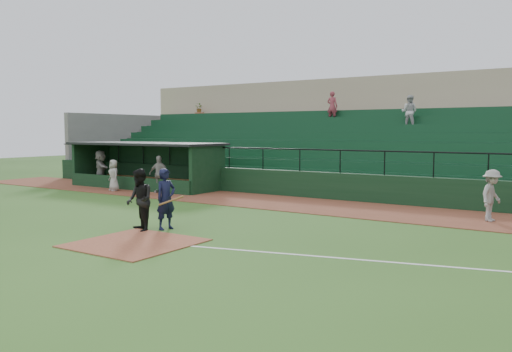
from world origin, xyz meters
The scene contains 12 objects.
ground centered at (0.00, 0.00, 0.00)m, with size 90.00×90.00×0.00m, color #2D571C.
warning_track centered at (0.00, 8.00, 0.01)m, with size 40.00×4.00×0.03m, color brown.
home_plate_dirt centered at (0.00, -1.00, 0.01)m, with size 3.00×3.00×0.03m, color brown.
foul_line centered at (8.00, 1.20, 0.01)m, with size 18.00×0.09×0.01m, color white.
stadium_structure centered at (0.00, 16.46, 2.30)m, with size 38.00×13.08×6.40m.
dugout centered at (-9.75, 9.56, 1.33)m, with size 8.90×3.20×2.42m.
batter_at_plate centered at (-0.70, 0.99, 0.95)m, with size 1.08×0.76×1.89m.
umpire centered at (-1.16, 0.33, 0.95)m, with size 0.92×0.72×1.90m, color black.
runner centered at (7.51, 7.88, 0.90)m, with size 1.12×0.64×1.74m, color gray.
dugout_player_a centered at (-7.45, 7.74, 0.93)m, with size 1.06×0.44×1.81m, color gray.
dugout_player_b centered at (-9.92, 7.08, 0.81)m, with size 0.77×0.50×1.57m, color #A29D97.
dugout_player_c centered at (-12.33, 8.30, 1.01)m, with size 1.81×0.58×1.95m, color gray.
Camera 1 is at (10.33, -10.81, 3.05)m, focal length 36.49 mm.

